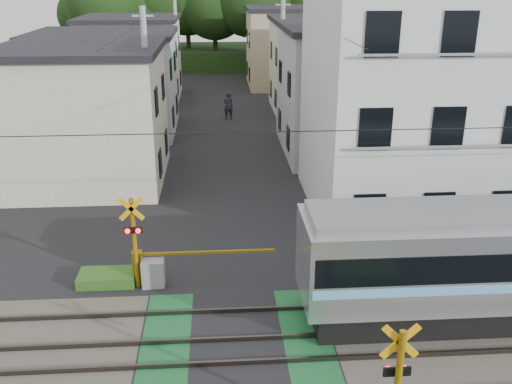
{
  "coord_description": "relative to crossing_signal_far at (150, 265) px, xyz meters",
  "views": [
    {
      "loc": [
        -0.38,
        -12.4,
        9.23
      ],
      "look_at": [
        0.84,
        5.0,
        2.56
      ],
      "focal_mm": 40.0,
      "sensor_mm": 36.0,
      "label": 1
    }
  ],
  "objects": [
    {
      "name": "ground",
      "position": [
        2.59,
        -3.65,
        -0.71
      ],
      "size": [
        120.0,
        120.0,
        0.0
      ],
      "primitive_type": "plane",
      "color": "black"
    },
    {
      "name": "track_bed",
      "position": [
        2.59,
        -3.65,
        -0.67
      ],
      "size": [
        120.0,
        120.0,
        0.14
      ],
      "color": "#47423A",
      "rests_on": "ground"
    },
    {
      "name": "crossing_signal_far",
      "position": [
        0.0,
        0.0,
        0.0
      ],
      "size": [
        4.74,
        0.65,
        3.09
      ],
      "color": "#F0AC0C",
      "rests_on": "ground"
    },
    {
      "name": "apartment_block",
      "position": [
        11.09,
        5.84,
        3.94
      ],
      "size": [
        10.2,
        8.36,
        9.3
      ],
      "color": "silver",
      "rests_on": "ground"
    },
    {
      "name": "houses_row",
      "position": [
        2.84,
        22.27,
        2.53
      ],
      "size": [
        22.07,
        31.35,
        6.8
      ],
      "color": "beige",
      "rests_on": "ground"
    },
    {
      "name": "tree_hill",
      "position": [
        3.34,
        44.72,
        5.0
      ],
      "size": [
        40.0,
        12.1,
        10.81
      ],
      "color": "#193411",
      "rests_on": "ground"
    },
    {
      "name": "catenary",
      "position": [
        8.59,
        -3.62,
        2.98
      ],
      "size": [
        60.0,
        5.04,
        7.0
      ],
      "color": "#2D2D33",
      "rests_on": "ground"
    },
    {
      "name": "utility_poles",
      "position": [
        1.53,
        19.35,
        3.37
      ],
      "size": [
        7.9,
        42.0,
        8.0
      ],
      "color": "#A5A5A0",
      "rests_on": "ground"
    },
    {
      "name": "pedestrian",
      "position": [
        2.99,
        21.99,
        0.24
      ],
      "size": [
        0.78,
        0.61,
        1.89
      ],
      "primitive_type": "imported",
      "rotation": [
        0.0,
        0.0,
        3.4
      ],
      "color": "#272931",
      "rests_on": "ground"
    },
    {
      "name": "weed_patches",
      "position": [
        4.34,
        -3.74,
        -0.53
      ],
      "size": [
        10.25,
        8.8,
        0.4
      ],
      "color": "#2D5E1E",
      "rests_on": "ground"
    }
  ]
}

